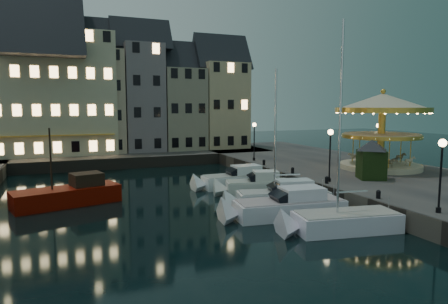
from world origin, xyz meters
name	(u,v)px	position (x,y,z in m)	size (l,w,h in m)	color
ground	(253,209)	(0.00, 0.00, 0.00)	(160.00, 160.00, 0.00)	black
quay_east	(355,174)	(14.00, 6.00, 0.65)	(16.00, 56.00, 1.30)	#474442
quay_north	(101,158)	(-8.00, 28.00, 0.65)	(44.00, 12.00, 1.30)	#474442
quaywall_e	(284,180)	(6.00, 6.00, 0.65)	(0.15, 44.00, 1.30)	#47423A
quaywall_n	(123,164)	(-6.00, 22.00, 0.65)	(48.00, 0.15, 1.30)	#47423A
streetlamp_a	(441,165)	(7.20, -9.00, 4.02)	(0.44, 0.44, 4.17)	black
streetlamp_b	(330,148)	(7.20, 1.00, 4.02)	(0.44, 0.44, 4.17)	black
streetlamp_c	(254,136)	(7.20, 14.50, 4.02)	(0.44, 0.44, 4.17)	black
streetlamp_d	(378,137)	(18.50, 8.00, 4.02)	(0.44, 0.44, 4.17)	black
bollard_a	(378,194)	(6.60, -5.00, 1.60)	(0.30, 0.30, 0.57)	black
bollard_b	(327,180)	(6.60, 0.50, 1.60)	(0.30, 0.30, 0.57)	black
bollard_c	(293,170)	(6.60, 5.50, 1.60)	(0.30, 0.30, 0.57)	black
bollard_d	(264,162)	(6.60, 11.00, 1.60)	(0.30, 0.30, 0.57)	black
townhouse_nb	(47,98)	(-14.05, 30.00, 8.28)	(6.16, 8.00, 13.80)	gray
townhouse_nc	(97,95)	(-8.00, 30.00, 8.78)	(6.82, 8.00, 14.80)	tan
townhouse_nd	(141,91)	(-2.25, 30.00, 9.28)	(5.50, 8.00, 15.80)	slate
townhouse_ne	(180,103)	(3.20, 30.00, 7.78)	(6.16, 8.00, 12.80)	gray
townhouse_nf	(220,99)	(9.25, 30.00, 8.28)	(6.82, 8.00, 13.80)	tan
hotel_corner	(46,86)	(-14.00, 30.00, 9.78)	(17.60, 9.00, 16.80)	beige
motorboat_a	(337,223)	(2.30, -6.43, 0.54)	(7.23, 3.39, 11.94)	silver
motorboat_b	(284,208)	(0.98, -2.58, 0.64)	(8.41, 3.24, 2.15)	silver
motorboat_c	(278,198)	(2.00, 0.01, 0.67)	(7.78, 3.42, 10.29)	silver
motorboat_d	(253,187)	(2.14, 4.39, 0.63)	(6.36, 3.45, 2.15)	silver
motorboat_e	(234,180)	(1.83, 7.60, 0.64)	(7.54, 2.22, 2.15)	silver
red_fishing_boat	(69,195)	(-12.05, 6.33, 0.70)	(7.87, 4.49, 5.94)	#630900
carousel	(382,116)	(15.91, 4.77, 6.30)	(8.68, 8.68, 7.60)	#BCAD8E
ticket_kiosk	(372,153)	(11.15, 0.75, 3.50)	(3.15, 3.15, 3.70)	black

